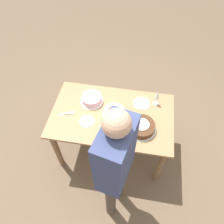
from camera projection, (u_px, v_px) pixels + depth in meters
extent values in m
plane|color=brown|center=(112.00, 147.00, 3.10)|extent=(12.00, 12.00, 0.00)
cube|color=#9E754C|center=(112.00, 115.00, 2.51)|extent=(1.40, 0.85, 0.03)
cylinder|color=brown|center=(57.00, 150.00, 2.66)|extent=(0.07, 0.07, 0.73)
cylinder|color=brown|center=(160.00, 166.00, 2.53)|extent=(0.07, 0.07, 0.73)
cylinder|color=brown|center=(73.00, 106.00, 3.08)|extent=(0.07, 0.07, 0.73)
cylinder|color=brown|center=(162.00, 118.00, 2.95)|extent=(0.07, 0.07, 0.73)
cylinder|color=white|center=(114.00, 116.00, 2.48)|extent=(0.27, 0.27, 0.01)
cylinder|color=white|center=(114.00, 113.00, 2.44)|extent=(0.23, 0.23, 0.10)
cylinder|color=#4C2D19|center=(114.00, 110.00, 2.40)|extent=(0.13, 0.13, 0.01)
cylinder|color=white|center=(141.00, 129.00, 2.38)|extent=(0.33, 0.33, 0.01)
cylinder|color=#4C2D19|center=(141.00, 127.00, 2.35)|extent=(0.29, 0.29, 0.07)
cylinder|color=white|center=(142.00, 124.00, 2.31)|extent=(0.16, 0.16, 0.01)
cylinder|color=white|center=(92.00, 101.00, 2.62)|extent=(0.27, 0.27, 0.01)
cylinder|color=#E5B2C6|center=(92.00, 99.00, 2.58)|extent=(0.23, 0.23, 0.08)
cylinder|color=silver|center=(156.00, 103.00, 2.60)|extent=(0.07, 0.07, 0.00)
cylinder|color=silver|center=(156.00, 101.00, 2.56)|extent=(0.01, 0.01, 0.09)
cone|color=silver|center=(158.00, 95.00, 2.47)|extent=(0.05, 0.05, 0.12)
cylinder|color=silver|center=(123.00, 135.00, 2.33)|extent=(0.06, 0.06, 0.00)
cylinder|color=silver|center=(123.00, 132.00, 2.28)|extent=(0.01, 0.01, 0.11)
cone|color=silver|center=(123.00, 126.00, 2.20)|extent=(0.05, 0.05, 0.10)
cylinder|color=silver|center=(87.00, 121.00, 2.44)|extent=(0.17, 0.17, 0.01)
cylinder|color=silver|center=(141.00, 103.00, 2.60)|extent=(0.20, 0.20, 0.01)
cube|color=silver|center=(65.00, 114.00, 2.50)|extent=(0.15, 0.10, 0.00)
cube|color=silver|center=(67.00, 113.00, 2.51)|extent=(0.16, 0.07, 0.00)
cube|color=silver|center=(67.00, 113.00, 2.50)|extent=(0.17, 0.05, 0.00)
cube|color=gray|center=(104.00, 132.00, 2.33)|extent=(0.15, 0.16, 0.03)
cylinder|color=#4C4238|center=(111.00, 199.00, 2.25)|extent=(0.11, 0.11, 0.85)
cylinder|color=#4C4238|center=(118.00, 180.00, 2.37)|extent=(0.11, 0.11, 0.85)
cube|color=#38426B|center=(116.00, 156.00, 1.70)|extent=(0.30, 0.44, 0.70)
sphere|color=tan|center=(117.00, 123.00, 1.34)|extent=(0.19, 0.19, 0.19)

